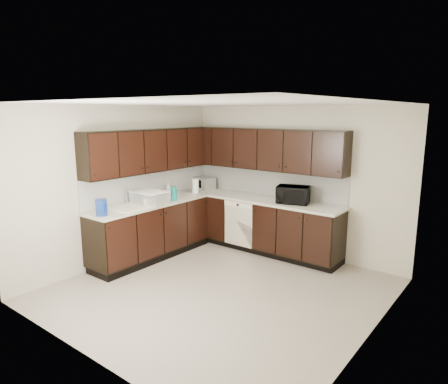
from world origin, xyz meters
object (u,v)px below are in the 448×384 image
at_px(sink, 136,210).
at_px(toaster_oven, 205,183).
at_px(storage_bin, 150,198).
at_px(microwave, 293,195).
at_px(blue_pitcher, 101,207).

relative_size(sink, toaster_oven, 2.28).
bearing_deg(storage_bin, microwave, 38.85).
distance_m(sink, toaster_oven, 1.78).
distance_m(microwave, blue_pitcher, 2.97).
bearing_deg(microwave, blue_pitcher, -144.63).
bearing_deg(storage_bin, sink, -105.39).
height_order(sink, toaster_oven, sink).
distance_m(sink, blue_pitcher, 0.72).
xyz_separation_m(microwave, toaster_oven, (-1.94, 0.07, -0.03)).
relative_size(microwave, toaster_oven, 1.42).
bearing_deg(toaster_oven, microwave, 11.10).
relative_size(storage_bin, blue_pitcher, 2.15).
relative_size(sink, microwave, 1.61).
height_order(microwave, storage_bin, microwave).
height_order(sink, storage_bin, sink).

